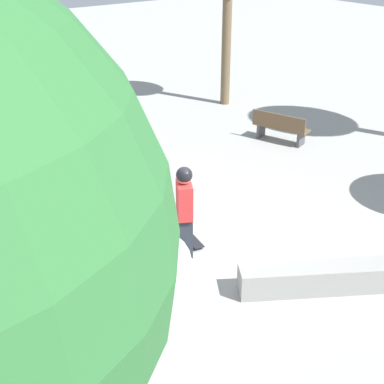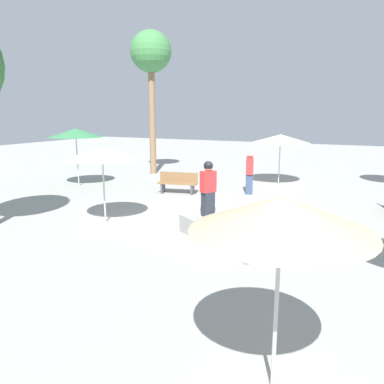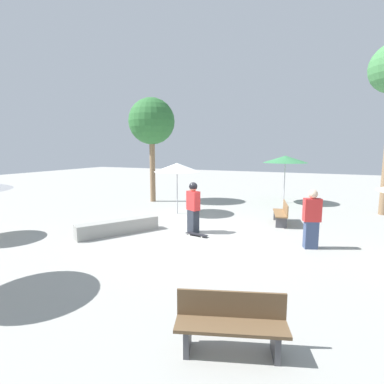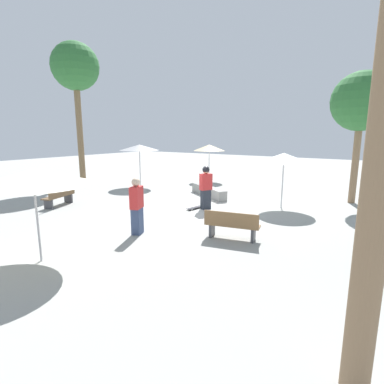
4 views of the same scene
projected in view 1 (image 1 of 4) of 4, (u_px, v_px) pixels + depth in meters
The scene contains 9 objects.
ground_plane at pixel (197, 231), 10.78m from camera, with size 60.00×60.00×0.00m, color #9E9E99.
skater_main at pixel (184, 209), 9.61m from camera, with size 0.54×0.46×1.78m.
skateboard at pixel (191, 238), 10.42m from camera, with size 0.82×0.34×0.07m.
concrete_ledge at pixel (324, 278), 8.96m from camera, with size 1.87×2.68×0.48m.
bench_near at pixel (1, 217), 10.43m from camera, with size 0.78×1.66×0.85m.
bench_far at pixel (280, 127), 14.94m from camera, with size 1.66×0.93×0.85m.
shade_umbrella_white at pixel (105, 248), 6.38m from camera, with size 2.07×2.07×2.29m.
shade_umbrella_cream at pixel (59, 69), 14.22m from camera, with size 2.65×2.65×2.27m.
bystander_watching at pixel (93, 147), 12.48m from camera, with size 0.54×0.42×1.76m.
Camera 1 is at (7.38, -5.59, 5.59)m, focal length 50.00 mm.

